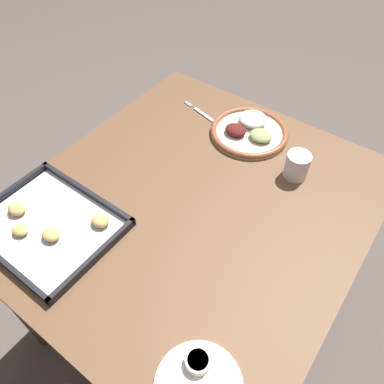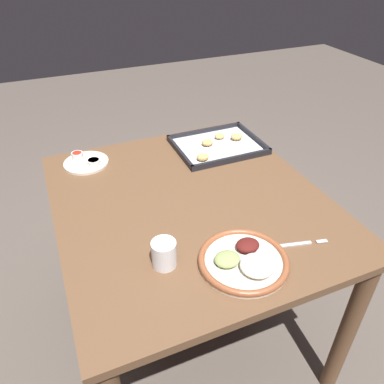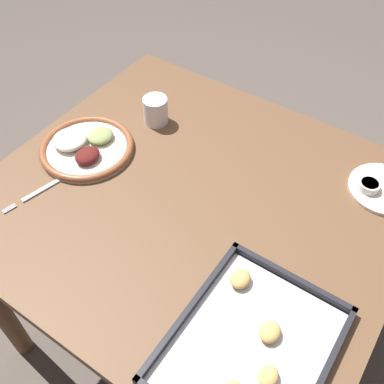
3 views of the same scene
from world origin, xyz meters
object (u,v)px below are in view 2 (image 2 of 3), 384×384
at_px(saucer_plate, 86,161).
at_px(drinking_cup, 164,254).
at_px(baking_tray, 218,145).
at_px(fork, 291,245).
at_px(dinner_plate, 244,260).

xyz_separation_m(saucer_plate, drinking_cup, (0.11, -0.65, 0.03)).
bearing_deg(baking_tray, fork, -95.92).
bearing_deg(fork, drinking_cup, -178.12).
bearing_deg(drinking_cup, saucer_plate, 99.54).
bearing_deg(dinner_plate, baking_tray, 70.26).
bearing_deg(baking_tray, dinner_plate, -109.74).
relative_size(dinner_plate, baking_tray, 0.71).
distance_m(dinner_plate, baking_tray, 0.70).
bearing_deg(drinking_cup, baking_tray, 51.97).
xyz_separation_m(fork, baking_tray, (0.07, 0.65, 0.01)).
bearing_deg(fork, baking_tray, 97.31).
relative_size(baking_tray, drinking_cup, 4.49).
xyz_separation_m(baking_tray, drinking_cup, (-0.45, -0.57, 0.03)).
relative_size(dinner_plate, saucer_plate, 1.45).
xyz_separation_m(fork, drinking_cup, (-0.38, 0.08, 0.04)).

